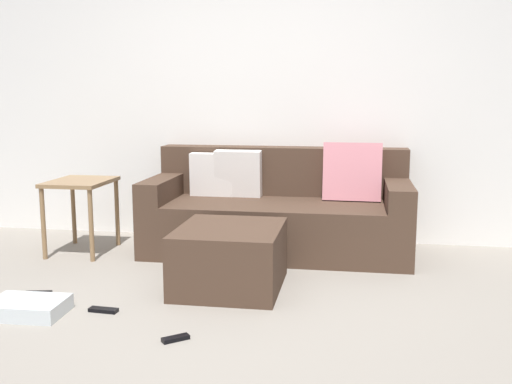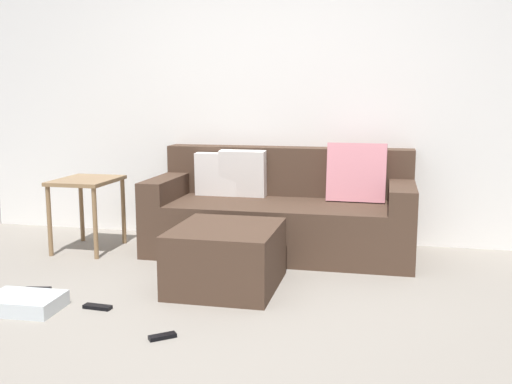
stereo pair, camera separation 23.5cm
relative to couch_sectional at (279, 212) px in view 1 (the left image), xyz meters
The scene contains 9 objects.
ground_plane 1.69m from the couch_sectional, 96.76° to the right, with size 7.04×7.04×0.00m, color gray.
wall_back 1.02m from the couch_sectional, 113.95° to the left, with size 5.41×0.10×2.45m, color white.
couch_sectional is the anchor object (origin of this frame).
ottoman 1.03m from the couch_sectional, 100.97° to the right, with size 0.67×0.75×0.41m, color #473326.
storage_bin 2.12m from the couch_sectional, 126.70° to the right, with size 0.43×0.30×0.09m, color silver.
side_table 1.61m from the couch_sectional, 168.42° to the right, with size 0.45×0.56×0.59m.
remote_near_ottoman 1.95m from the couch_sectional, 98.99° to the right, with size 0.15×0.05×0.02m, color black.
remote_by_storage_bin 1.81m from the couch_sectional, 118.21° to the right, with size 0.17×0.06×0.02m, color black.
remote_under_side_table 1.96m from the couch_sectional, 135.52° to the right, with size 0.17×0.04×0.02m, color black.
Camera 1 is at (0.78, -3.04, 1.26)m, focal length 41.32 mm.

